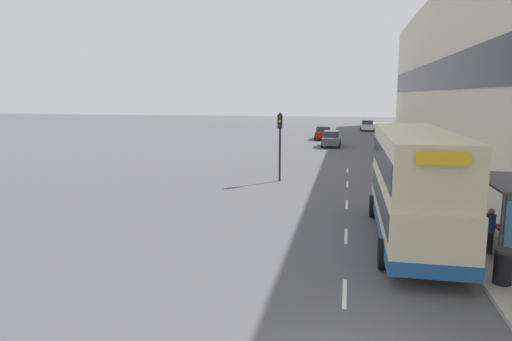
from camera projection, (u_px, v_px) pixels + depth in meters
name	position (u px, v px, depth m)	size (l,w,h in m)	color
pavement	(415.00, 151.00, 45.21)	(5.00, 93.00, 0.14)	#A39E93
terrace_facade	(464.00, 64.00, 43.03)	(3.10, 93.00, 17.07)	beige
lane_mark_0	(345.00, 293.00, 13.13)	(0.12, 2.00, 0.01)	silver
lane_mark_1	(346.00, 236.00, 18.42)	(0.12, 2.00, 0.01)	silver
lane_mark_2	(347.00, 204.00, 23.71)	(0.12, 2.00, 0.01)	silver
lane_mark_3	(347.00, 184.00, 29.00)	(0.12, 2.00, 0.01)	silver
lane_mark_4	(348.00, 170.00, 34.29)	(0.12, 2.00, 0.01)	silver
double_decker_bus_near	(414.00, 184.00, 17.44)	(2.85, 10.16, 4.30)	beige
car_0	(331.00, 139.00, 49.91)	(2.02, 4.49, 1.71)	#4C5156
car_1	(367.00, 126.00, 71.33)	(2.03, 4.37, 1.68)	silver
car_2	(323.00, 133.00, 57.73)	(2.10, 3.87, 1.66)	maroon
pedestrian_2	(490.00, 230.00, 15.95)	(0.32, 0.32, 1.61)	#23232D
litter_bin	(503.00, 266.00, 13.39)	(0.55, 0.55, 1.05)	black
traffic_light_far_kerb	(280.00, 135.00, 29.62)	(0.30, 0.32, 4.49)	black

